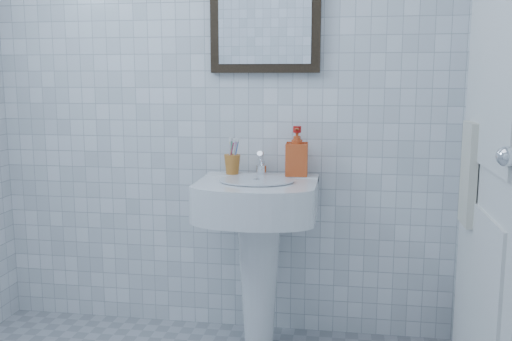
# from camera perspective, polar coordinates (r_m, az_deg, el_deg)

# --- Properties ---
(wall_back) EXTENTS (2.20, 0.02, 2.50)m
(wall_back) POSITION_cam_1_polar(r_m,az_deg,el_deg) (2.70, -3.69, 9.92)
(wall_back) COLOR white
(wall_back) RESTS_ON ground
(washbasin) EXTENTS (0.51, 0.38, 0.79)m
(washbasin) POSITION_cam_1_polar(r_m,az_deg,el_deg) (2.54, 0.22, -6.48)
(washbasin) COLOR white
(washbasin) RESTS_ON ground
(faucet) EXTENTS (0.05, 0.10, 0.12)m
(faucet) POSITION_cam_1_polar(r_m,az_deg,el_deg) (2.57, 0.55, 0.52)
(faucet) COLOR silver
(faucet) RESTS_ON washbasin
(toothbrush_cup) EXTENTS (0.09, 0.09, 0.09)m
(toothbrush_cup) POSITION_cam_1_polar(r_m,az_deg,el_deg) (2.61, -2.39, 0.62)
(toothbrush_cup) COLOR #BA6C27
(toothbrush_cup) RESTS_ON washbasin
(soap_dispenser) EXTENTS (0.10, 0.10, 0.22)m
(soap_dispenser) POSITION_cam_1_polar(r_m,az_deg,el_deg) (2.56, 4.11, 1.92)
(soap_dispenser) COLOR red
(soap_dispenser) RESTS_ON washbasin
(wall_mirror) EXTENTS (0.50, 0.04, 0.62)m
(wall_mirror) POSITION_cam_1_polar(r_m,az_deg,el_deg) (2.66, 0.92, 16.43)
(wall_mirror) COLOR black
(wall_mirror) RESTS_ON wall_back
(bathroom_door) EXTENTS (0.04, 0.80, 2.00)m
(bathroom_door) POSITION_cam_1_polar(r_m,az_deg,el_deg) (2.05, 22.78, 2.41)
(bathroom_door) COLOR silver
(bathroom_door) RESTS_ON ground
(towel_ring) EXTENTS (0.01, 0.18, 0.18)m
(towel_ring) POSITION_cam_1_polar(r_m,az_deg,el_deg) (2.22, 21.27, 4.27)
(towel_ring) COLOR silver
(towel_ring) RESTS_ON wall_right
(hand_towel) EXTENTS (0.03, 0.16, 0.38)m
(hand_towel) POSITION_cam_1_polar(r_m,az_deg,el_deg) (2.23, 20.50, -0.31)
(hand_towel) COLOR beige
(hand_towel) RESTS_ON towel_ring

